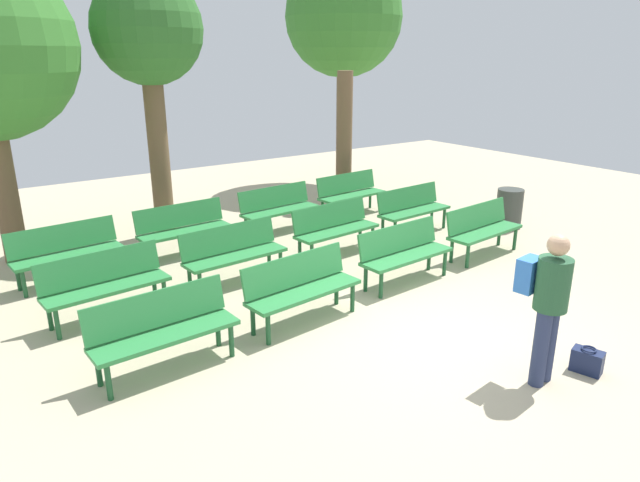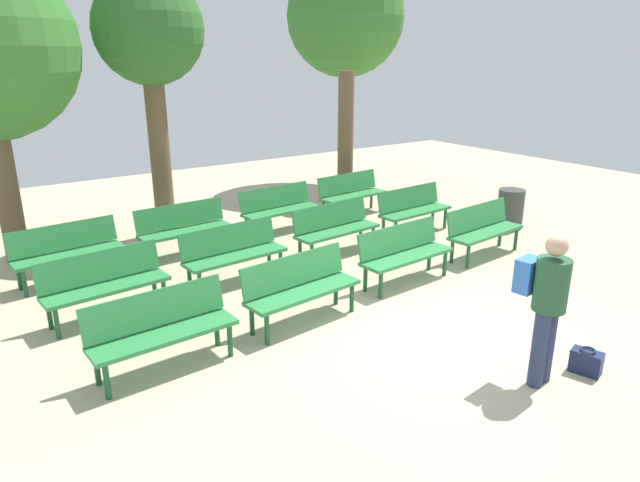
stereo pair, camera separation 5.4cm
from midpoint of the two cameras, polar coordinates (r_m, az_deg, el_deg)
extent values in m
plane|color=#BCAD8E|center=(7.16, 12.77, -9.78)|extent=(24.00, 24.00, 0.00)
cube|color=#2D8442|center=(6.41, -15.21, -9.16)|extent=(1.62, 0.52, 0.05)
cube|color=#2D8442|center=(6.47, -16.10, -6.55)|extent=(1.60, 0.20, 0.40)
cylinder|color=#194C28|center=(6.20, -20.53, -13.17)|extent=(0.06, 0.06, 0.40)
cylinder|color=#194C28|center=(6.64, -8.87, -9.89)|extent=(0.06, 0.06, 0.40)
cylinder|color=#194C28|center=(6.47, -21.43, -11.89)|extent=(0.06, 0.06, 0.40)
cylinder|color=#194C28|center=(6.89, -10.19, -8.85)|extent=(0.06, 0.06, 0.40)
cube|color=#2D8442|center=(7.23, -1.43, -5.21)|extent=(1.64, 0.59, 0.05)
cube|color=#2D8442|center=(7.28, -2.44, -2.96)|extent=(1.60, 0.28, 0.40)
cylinder|color=#194C28|center=(6.83, -5.17, -8.88)|extent=(0.06, 0.06, 0.40)
cylinder|color=#194C28|center=(7.64, 3.44, -5.76)|extent=(0.06, 0.06, 0.40)
cylinder|color=#194C28|center=(7.07, -6.69, -7.95)|extent=(0.06, 0.06, 0.40)
cylinder|color=#194C28|center=(7.85, 1.82, -5.03)|extent=(0.06, 0.06, 0.40)
cube|color=#2D8442|center=(8.56, 9.00, -1.57)|extent=(1.62, 0.54, 0.05)
cube|color=#2D8442|center=(8.61, 8.11, 0.31)|extent=(1.60, 0.22, 0.40)
cylinder|color=#194C28|center=(8.07, 6.35, -4.47)|extent=(0.06, 0.06, 0.40)
cylinder|color=#194C28|center=(9.05, 12.69, -2.23)|extent=(0.06, 0.06, 0.40)
cylinder|color=#194C28|center=(8.28, 4.80, -3.80)|extent=(0.06, 0.06, 0.40)
cylinder|color=#194C28|center=(9.24, 11.16, -1.69)|extent=(0.06, 0.06, 0.40)
cube|color=#2D8442|center=(10.02, 16.62, 0.84)|extent=(1.63, 0.58, 0.05)
cube|color=#2D8442|center=(10.05, 15.81, 2.44)|extent=(1.60, 0.26, 0.40)
cylinder|color=#194C28|center=(9.45, 14.91, -1.52)|extent=(0.06, 0.06, 0.40)
cylinder|color=#194C28|center=(10.58, 19.35, 0.19)|extent=(0.06, 0.06, 0.40)
cylinder|color=#194C28|center=(9.62, 13.37, -1.03)|extent=(0.06, 0.06, 0.40)
cylinder|color=#194C28|center=(10.73, 17.90, 0.60)|extent=(0.06, 0.06, 0.40)
cube|color=#2D8442|center=(7.85, -20.56, -4.47)|extent=(1.63, 0.57, 0.05)
cube|color=#2D8442|center=(7.94, -21.25, -2.38)|extent=(1.60, 0.26, 0.40)
cylinder|color=#194C28|center=(7.63, -24.90, -7.60)|extent=(0.06, 0.06, 0.40)
cylinder|color=#194C28|center=(8.03, -15.30, -5.18)|extent=(0.06, 0.06, 0.40)
cylinder|color=#194C28|center=(7.92, -25.54, -6.75)|extent=(0.06, 0.06, 0.40)
cylinder|color=#194C28|center=(8.30, -16.24, -4.47)|extent=(0.06, 0.06, 0.40)
cube|color=#2D8442|center=(8.55, -8.33, -1.56)|extent=(1.63, 0.55, 0.05)
cube|color=#2D8442|center=(8.64, -9.08, 0.32)|extent=(1.60, 0.23, 0.40)
cylinder|color=#194C28|center=(8.20, -11.88, -4.39)|extent=(0.06, 0.06, 0.40)
cylinder|color=#194C28|center=(8.86, -3.84, -2.26)|extent=(0.06, 0.06, 0.40)
cylinder|color=#194C28|center=(8.47, -12.89, -3.72)|extent=(0.06, 0.06, 0.40)
cylinder|color=#194C28|center=(9.11, -5.00, -1.70)|extent=(0.06, 0.06, 0.40)
cube|color=#2D8442|center=(9.67, 1.97, 1.00)|extent=(1.63, 0.57, 0.05)
cube|color=#2D8442|center=(9.75, 1.20, 2.65)|extent=(1.60, 0.25, 0.40)
cylinder|color=#194C28|center=(9.20, -0.66, -1.42)|extent=(0.06, 0.06, 0.40)
cylinder|color=#194C28|center=(10.09, 5.54, 0.32)|extent=(0.06, 0.06, 0.40)
cylinder|color=#194C28|center=(9.44, -1.88, -0.91)|extent=(0.06, 0.06, 0.40)
cylinder|color=#194C28|center=(10.31, 4.28, 0.74)|extent=(0.06, 0.06, 0.40)
cube|color=#2D8442|center=(11.03, 9.80, 2.94)|extent=(1.62, 0.53, 0.05)
cube|color=#2D8442|center=(11.10, 9.10, 4.39)|extent=(1.60, 0.21, 0.40)
cylinder|color=#194C28|center=(10.49, 7.79, 0.95)|extent=(0.06, 0.06, 0.40)
cylinder|color=#194C28|center=(11.51, 12.68, 2.23)|extent=(0.06, 0.06, 0.40)
cylinder|color=#194C28|center=(10.71, 6.57, 1.36)|extent=(0.06, 0.06, 0.40)
cylinder|color=#194C28|center=(11.70, 11.47, 2.59)|extent=(0.06, 0.06, 0.40)
cube|color=#2D8442|center=(9.33, -23.88, -1.30)|extent=(1.63, 0.58, 0.05)
cube|color=#2D8442|center=(9.44, -24.43, 0.42)|extent=(1.60, 0.26, 0.40)
cylinder|color=#194C28|center=(9.11, -27.58, -3.84)|extent=(0.06, 0.06, 0.40)
cylinder|color=#194C28|center=(9.45, -19.39, -1.96)|extent=(0.06, 0.06, 0.40)
cylinder|color=#194C28|center=(9.40, -28.04, -3.24)|extent=(0.06, 0.06, 0.40)
cylinder|color=#194C28|center=(9.74, -20.08, -1.45)|extent=(0.06, 0.06, 0.40)
cube|color=#2D8442|center=(9.93, -13.26, 0.97)|extent=(1.62, 0.52, 0.05)
cube|color=#2D8442|center=(10.04, -13.85, 2.57)|extent=(1.60, 0.20, 0.40)
cylinder|color=#194C28|center=(9.61, -16.52, -1.34)|extent=(0.06, 0.06, 0.40)
cylinder|color=#194C28|center=(10.15, -9.21, 0.27)|extent=(0.06, 0.06, 0.40)
cylinder|color=#194C28|center=(9.89, -17.22, -0.83)|extent=(0.06, 0.06, 0.40)
cylinder|color=#194C28|center=(10.42, -10.07, 0.71)|extent=(0.06, 0.06, 0.40)
cube|color=#2D8442|center=(10.96, -3.81, 3.07)|extent=(1.63, 0.57, 0.05)
cube|color=#2D8442|center=(11.05, -4.45, 4.51)|extent=(1.60, 0.25, 0.40)
cylinder|color=#194C28|center=(10.52, -6.35, 1.04)|extent=(0.06, 0.06, 0.40)
cylinder|color=#194C28|center=(11.31, -0.44, 2.41)|extent=(0.06, 0.06, 0.40)
cylinder|color=#194C28|center=(10.77, -7.30, 1.43)|extent=(0.06, 0.06, 0.40)
cylinder|color=#194C28|center=(11.55, -1.45, 2.74)|extent=(0.06, 0.06, 0.40)
cube|color=#2D8442|center=(12.15, 3.53, 4.62)|extent=(1.63, 0.56, 0.05)
cube|color=#2D8442|center=(12.24, 2.91, 5.91)|extent=(1.60, 0.24, 0.40)
cylinder|color=#194C28|center=(11.64, 1.50, 2.87)|extent=(0.06, 0.06, 0.40)
cylinder|color=#194C28|center=(12.57, 6.36, 3.94)|extent=(0.06, 0.06, 0.40)
cylinder|color=#194C28|center=(11.87, 0.49, 3.19)|extent=(0.06, 0.06, 0.40)
cylinder|color=#194C28|center=(12.79, 5.34, 4.23)|extent=(0.06, 0.06, 0.40)
cylinder|color=brown|center=(12.94, 2.73, 10.26)|extent=(0.35, 0.35, 2.98)
cylinder|color=brown|center=(10.51, -29.08, 4.94)|extent=(0.37, 0.37, 2.58)
cylinder|color=brown|center=(15.06, 2.55, 12.08)|extent=(0.32, 0.32, 3.32)
sphere|color=#387A2D|center=(14.99, 2.70, 21.73)|extent=(2.90, 2.90, 2.90)
cylinder|color=brown|center=(10.95, -15.76, 8.58)|extent=(0.37, 0.37, 3.16)
sphere|color=#2D6628|center=(10.82, -16.81, 19.87)|extent=(1.91, 1.91, 1.91)
cylinder|color=navy|center=(6.49, 22.18, -9.64)|extent=(0.16, 0.16, 0.85)
cylinder|color=navy|center=(6.36, 21.52, -10.15)|extent=(0.16, 0.16, 0.85)
cylinder|color=#235133|center=(6.14, 22.63, -4.11)|extent=(0.38, 0.38, 0.55)
sphere|color=tan|center=(6.00, 23.11, -0.44)|extent=(0.22, 0.22, 0.22)
cube|color=blue|center=(6.23, 20.54, -3.24)|extent=(0.30, 0.21, 0.36)
cube|color=#192347|center=(6.94, 25.54, -11.00)|extent=(0.26, 0.36, 0.26)
torus|color=#192347|center=(6.87, 25.71, -9.90)|extent=(0.16, 0.16, 0.02)
cylinder|color=#383D38|center=(11.84, 18.83, 3.10)|extent=(0.51, 0.51, 0.79)
camera|label=1|loc=(0.03, -89.82, 0.06)|focal=31.61mm
camera|label=2|loc=(0.03, 90.18, -0.06)|focal=31.61mm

